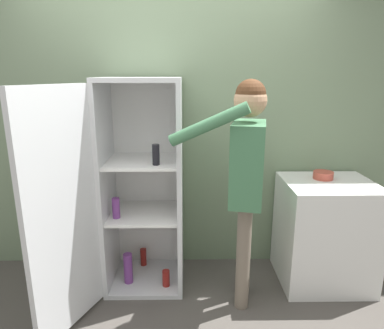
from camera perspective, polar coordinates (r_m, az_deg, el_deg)
The scene contains 5 objects.
wall_back at distance 3.03m, azimuth -3.61°, elevation 6.05°, with size 7.00×0.06×2.55m.
refrigerator at distance 2.75m, azimuth -10.57°, elevation -4.31°, with size 0.92×1.16×1.71m.
person at distance 2.47m, azimuth 9.03°, elevation -0.19°, with size 0.72×0.53×1.71m.
counter at distance 3.15m, azimuth 21.21°, elevation -10.48°, with size 0.72×0.63×0.89m.
bowl at distance 3.06m, azimuth 21.03°, elevation -1.67°, with size 0.16×0.16×0.06m.
Camera 1 is at (0.15, -2.01, 1.74)m, focal length 32.00 mm.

